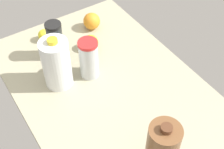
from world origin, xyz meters
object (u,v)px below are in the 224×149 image
at_px(milk_jug, 56,63).
at_px(tumbler_cup, 89,59).
at_px(shaker_bottle, 55,40).
at_px(orange_far_back, 92,21).
at_px(lemon_beside_bowl, 91,43).
at_px(lemon_near_front, 44,35).

bearing_deg(milk_jug, tumbler_cup, -102.24).
distance_m(shaker_bottle, orange_far_back, 0.27).
relative_size(tumbler_cup, shaker_bottle, 1.01).
bearing_deg(tumbler_cup, shaker_bottle, 19.62).
distance_m(orange_far_back, lemon_beside_bowl, 0.16).
bearing_deg(shaker_bottle, tumbler_cup, -160.38).
height_order(tumbler_cup, shaker_bottle, tumbler_cup).
height_order(milk_jug, lemon_near_front, milk_jug).
xyz_separation_m(orange_far_back, lemon_beside_bowl, (-0.14, 0.09, -0.01)).
bearing_deg(tumbler_cup, lemon_beside_bowl, -32.10).
bearing_deg(orange_far_back, milk_jug, 128.77).
bearing_deg(lemon_beside_bowl, milk_jug, 116.85).
bearing_deg(shaker_bottle, milk_jug, 156.46).
xyz_separation_m(shaker_bottle, lemon_near_front, (0.14, 0.00, -0.06)).
bearing_deg(shaker_bottle, lemon_beside_bowl, -105.55).
relative_size(shaker_bottle, orange_far_back, 2.16).
relative_size(shaker_bottle, lemon_beside_bowl, 2.49).
height_order(tumbler_cup, lemon_near_front, tumbler_cup).
relative_size(tumbler_cup, milk_jug, 0.76).
relative_size(milk_jug, lemon_beside_bowl, 3.27).
distance_m(shaker_bottle, lemon_near_front, 0.15).
xyz_separation_m(lemon_beside_bowl, lemon_near_front, (0.18, 0.16, -0.01)).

